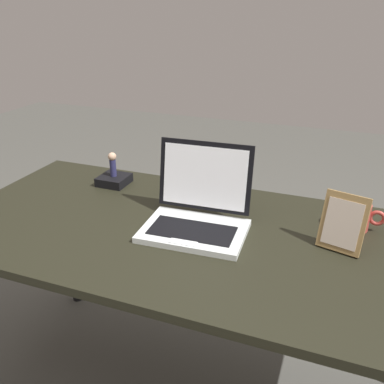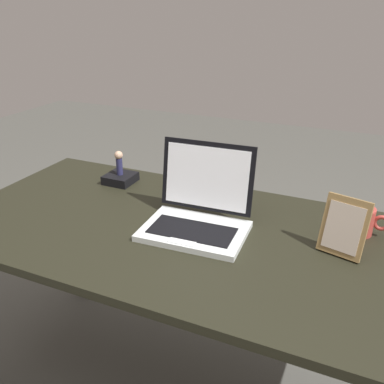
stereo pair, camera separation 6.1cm
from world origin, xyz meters
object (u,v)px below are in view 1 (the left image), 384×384
(figurine_stand, at_px, (114,180))
(laptop_front, at_px, (197,213))
(photo_frame, at_px, (343,223))
(figurine, at_px, (113,163))
(coffee_mug, at_px, (356,216))

(figurine_stand, bearing_deg, laptop_front, -26.62)
(photo_frame, relative_size, figurine_stand, 1.54)
(figurine_stand, bearing_deg, figurine, 0.00)
(photo_frame, xyz_separation_m, figurine, (-0.85, 0.18, 0.00))
(laptop_front, height_order, coffee_mug, laptop_front)
(photo_frame, bearing_deg, figurine_stand, 167.89)
(figurine, distance_m, coffee_mug, 0.89)
(laptop_front, distance_m, figurine, 0.47)
(coffee_mug, bearing_deg, photo_frame, -105.15)
(photo_frame, bearing_deg, laptop_front, -176.05)
(figurine, relative_size, coffee_mug, 0.73)
(figurine_stand, xyz_separation_m, coffee_mug, (0.89, -0.04, 0.03))
(coffee_mug, bearing_deg, figurine, 177.55)
(laptop_front, distance_m, figurine_stand, 0.47)
(figurine_stand, bearing_deg, photo_frame, -12.11)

